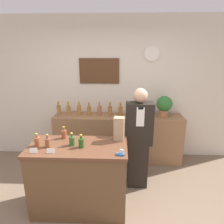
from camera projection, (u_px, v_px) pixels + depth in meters
back_wall at (107, 90)px, 3.85m from camera, size 5.20×0.09×2.70m
back_shelf at (118, 138)px, 3.85m from camera, size 2.39×0.43×0.92m
display_counter at (79, 178)px, 2.65m from camera, size 1.25×0.61×0.94m
shopkeeper at (138, 140)px, 3.03m from camera, size 0.40×0.25×1.58m
potted_plant at (164, 105)px, 3.62m from camera, size 0.28×0.28×0.38m
paper_bag at (119, 129)px, 2.63m from camera, size 0.14×0.12×0.32m
tape_dispenser at (121, 153)px, 2.28m from camera, size 0.09×0.06×0.07m
price_card_left at (33, 151)px, 2.33m from camera, size 0.09×0.02×0.06m
price_card_right at (50, 151)px, 2.32m from camera, size 0.09×0.02×0.06m
counter_bottle_0 at (37, 141)px, 2.48m from camera, size 0.07×0.07×0.17m
counter_bottle_1 at (48, 142)px, 2.46m from camera, size 0.07×0.07×0.17m
counter_bottle_2 at (64, 134)px, 2.70m from camera, size 0.07×0.07×0.17m
counter_bottle_3 at (72, 141)px, 2.50m from camera, size 0.07×0.07×0.17m
counter_bottle_4 at (81, 142)px, 2.45m from camera, size 0.07×0.07×0.17m
shelf_bottle_0 at (59, 110)px, 3.73m from camera, size 0.08×0.08×0.27m
shelf_bottle_1 at (69, 110)px, 3.70m from camera, size 0.08×0.08×0.27m
shelf_bottle_2 at (79, 110)px, 3.72m from camera, size 0.08×0.08×0.27m
shelf_bottle_3 at (89, 110)px, 3.69m from camera, size 0.08×0.08×0.27m
shelf_bottle_4 at (100, 110)px, 3.69m from camera, size 0.08×0.08×0.27m
shelf_bottle_5 at (110, 110)px, 3.69m from camera, size 0.08×0.08×0.27m
shelf_bottle_6 at (120, 111)px, 3.67m from camera, size 0.08×0.08×0.27m
shelf_bottle_7 at (131, 111)px, 3.66m from camera, size 0.08×0.08×0.27m
shelf_bottle_8 at (141, 111)px, 3.66m from camera, size 0.08×0.08×0.27m
shelf_bottle_9 at (152, 111)px, 3.65m from camera, size 0.08×0.08×0.27m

